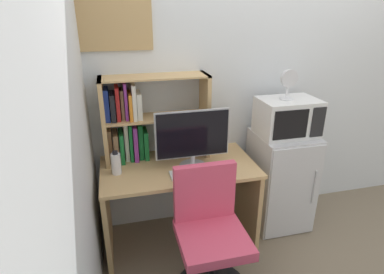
% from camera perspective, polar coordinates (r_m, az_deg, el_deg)
% --- Properties ---
extents(wall_back, '(6.40, 0.04, 2.60)m').
position_cam_1_polar(wall_back, '(3.19, 20.63, 10.00)').
color(wall_back, silver).
rests_on(wall_back, ground_plane).
extents(wall_left, '(0.04, 4.40, 2.60)m').
position_cam_1_polar(wall_left, '(1.15, -24.12, -11.23)').
color(wall_left, silver).
rests_on(wall_left, ground_plane).
extents(desk, '(1.23, 0.66, 0.73)m').
position_cam_1_polar(desk, '(2.66, -2.29, -9.35)').
color(desk, tan).
rests_on(desk, ground_plane).
extents(hutch_bookshelf, '(0.85, 0.25, 0.69)m').
position_cam_1_polar(hutch_bookshelf, '(2.58, -9.57, 3.12)').
color(hutch_bookshelf, tan).
rests_on(hutch_bookshelf, desk).
extents(monitor, '(0.58, 0.21, 0.47)m').
position_cam_1_polar(monitor, '(2.43, 0.12, -0.04)').
color(monitor, '#B7B7BC').
rests_on(monitor, desk).
extents(keyboard, '(0.37, 0.13, 0.02)m').
position_cam_1_polar(keyboard, '(2.42, 0.45, -6.52)').
color(keyboard, silver).
rests_on(keyboard, desk).
extents(computer_mouse, '(0.05, 0.09, 0.03)m').
position_cam_1_polar(computer_mouse, '(2.52, 6.85, -5.30)').
color(computer_mouse, black).
rests_on(computer_mouse, desk).
extents(water_bottle, '(0.07, 0.07, 0.19)m').
position_cam_1_polar(water_bottle, '(2.46, -13.46, -4.63)').
color(water_bottle, silver).
rests_on(water_bottle, desk).
extents(mini_fridge, '(0.49, 0.51, 0.89)m').
position_cam_1_polar(mini_fridge, '(3.03, 15.54, -7.38)').
color(mini_fridge, silver).
rests_on(mini_fridge, ground_plane).
extents(microwave, '(0.49, 0.36, 0.31)m').
position_cam_1_polar(microwave, '(2.80, 16.75, 3.42)').
color(microwave, silver).
rests_on(microwave, mini_fridge).
extents(desk_fan, '(0.14, 0.11, 0.25)m').
position_cam_1_polar(desk_fan, '(2.70, 16.95, 9.28)').
color(desk_fan, silver).
rests_on(desk_fan, microwave).
extents(desk_chair, '(0.52, 0.52, 0.92)m').
position_cam_1_polar(desk_chair, '(2.30, 3.22, -18.22)').
color(desk_chair, black).
rests_on(desk_chair, ground_plane).
extents(wall_corkboard, '(0.55, 0.02, 0.43)m').
position_cam_1_polar(wall_corkboard, '(2.54, -13.75, 19.63)').
color(wall_corkboard, tan).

